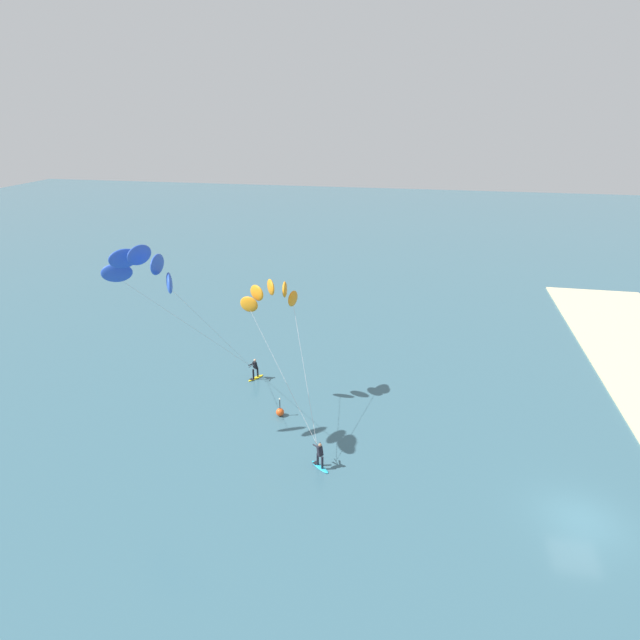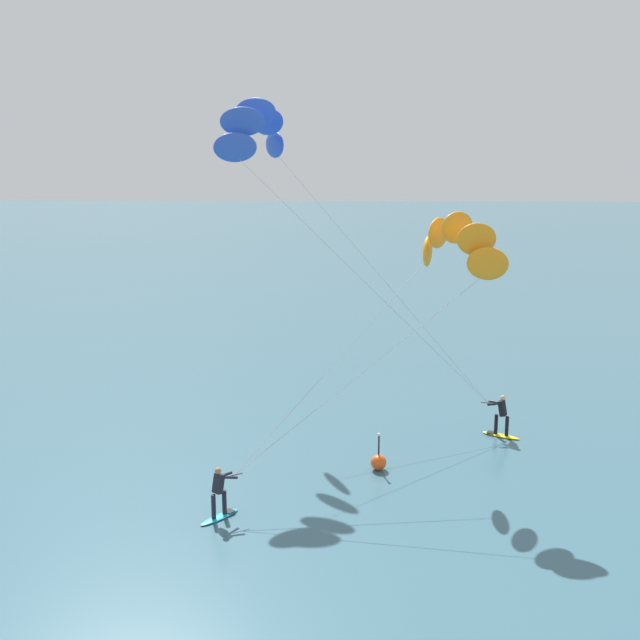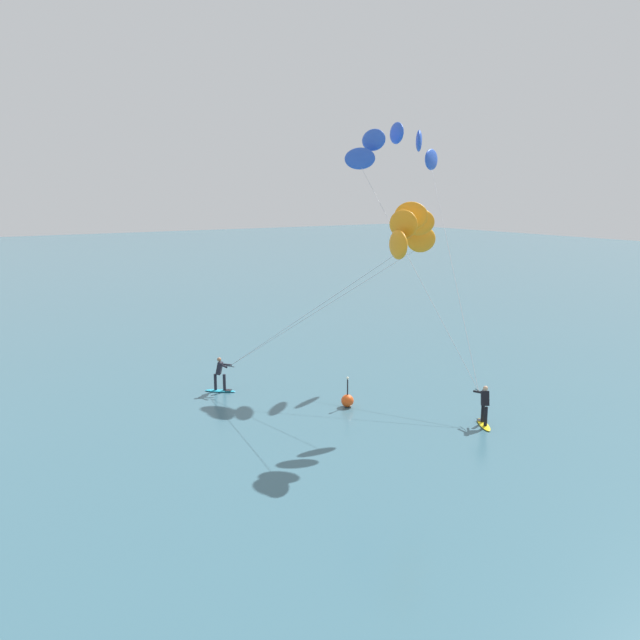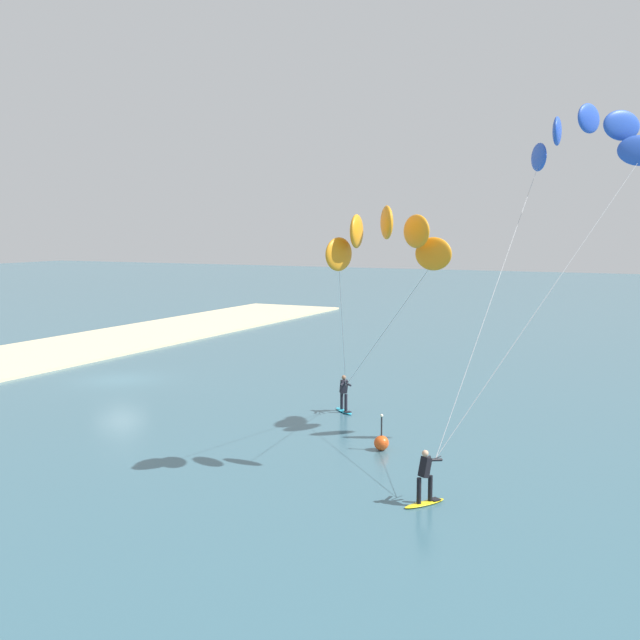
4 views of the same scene
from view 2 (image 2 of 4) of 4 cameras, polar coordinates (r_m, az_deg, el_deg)
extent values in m
ellipsoid|color=#23ADD1|center=(26.84, -6.85, -13.15)|extent=(1.25, 1.37, 0.08)
cube|color=black|center=(27.06, -6.18, -12.78)|extent=(0.40, 0.40, 0.02)
cylinder|color=black|center=(26.52, -7.24, -12.46)|extent=(0.14, 0.14, 0.78)
cylinder|color=black|center=(26.78, -6.51, -12.18)|extent=(0.14, 0.14, 0.78)
cube|color=black|center=(26.36, -6.92, -10.97)|extent=(0.44, 0.44, 0.63)
sphere|color=#9E7051|center=(26.19, -6.94, -10.13)|extent=(0.20, 0.20, 0.20)
cylinder|color=black|center=(26.51, -5.83, -10.44)|extent=(0.48, 0.32, 0.03)
cylinder|color=black|center=(26.48, -6.48, -10.41)|extent=(0.42, 0.54, 0.15)
cylinder|color=black|center=(26.30, -6.27, -10.58)|extent=(0.61, 0.20, 0.15)
ellipsoid|color=orange|center=(28.21, 11.32, 3.77)|extent=(1.41, 0.60, 1.10)
ellipsoid|color=orange|center=(28.53, 10.59, 5.41)|extent=(1.40, 0.56, 1.10)
ellipsoid|color=orange|center=(29.23, 9.31, 6.22)|extent=(1.32, 1.01, 1.10)
ellipsoid|color=orange|center=(30.02, 8.05, 5.89)|extent=(1.04, 1.31, 1.10)
ellipsoid|color=orange|center=(30.56, 7.31, 4.65)|extent=(0.60, 1.41, 1.10)
cylinder|color=#B2B2B7|center=(26.89, 3.07, -3.45)|extent=(8.10, 3.39, 5.81)
cylinder|color=#B2B2B7|center=(28.15, 1.25, -2.67)|extent=(6.39, 6.03, 5.81)
ellipsoid|color=yellow|center=(33.75, 12.19, -7.67)|extent=(1.47, 1.08, 0.08)
cube|color=black|center=(33.86, 11.53, -7.48)|extent=(0.39, 0.39, 0.02)
cylinder|color=black|center=(33.53, 12.58, -7.05)|extent=(0.14, 0.14, 0.78)
cylinder|color=black|center=(33.67, 11.87, -6.93)|extent=(0.14, 0.14, 0.78)
cube|color=black|center=(33.37, 12.28, -5.88)|extent=(0.43, 0.42, 0.63)
sphere|color=tan|center=(33.23, 12.32, -5.19)|extent=(0.20, 0.20, 0.20)
cylinder|color=black|center=(33.37, 11.35, -5.55)|extent=(0.53, 0.19, 0.03)
cylinder|color=black|center=(33.23, 11.80, -5.60)|extent=(0.61, 0.14, 0.15)
cylinder|color=black|center=(33.44, 11.85, -5.48)|extent=(0.52, 0.45, 0.15)
ellipsoid|color=blue|center=(35.96, -3.10, 11.81)|extent=(1.10, 1.69, 1.10)
ellipsoid|color=blue|center=(35.26, -3.58, 13.31)|extent=(1.55, 1.36, 1.10)
ellipsoid|color=blue|center=(34.09, -4.41, 13.91)|extent=(1.76, 0.82, 1.10)
ellipsoid|color=blue|center=(32.93, -5.27, 13.28)|extent=(1.77, 0.48, 1.10)
ellipsoid|color=blue|center=(32.27, -5.78, 11.59)|extent=(1.69, 1.10, 1.10)
cylinder|color=#B2B2B7|center=(34.02, 3.91, 3.23)|extent=(8.58, 4.76, 9.42)
cylinder|color=#B2B2B7|center=(32.12, 3.00, 2.64)|extent=(9.76, 0.92, 9.42)
sphere|color=#EA5119|center=(30.00, 4.00, -9.62)|extent=(0.56, 0.56, 0.56)
cylinder|color=#262628|center=(29.76, 4.02, -8.51)|extent=(0.06, 0.06, 0.70)
sphere|color=#F2F2CC|center=(29.61, 4.03, -7.77)|extent=(0.12, 0.12, 0.12)
camera|label=1|loc=(35.73, -59.77, 19.87)|focal=30.16mm
camera|label=3|loc=(26.70, 64.59, 0.18)|focal=36.47mm
camera|label=4|loc=(47.83, 38.16, 6.06)|focal=44.81mm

